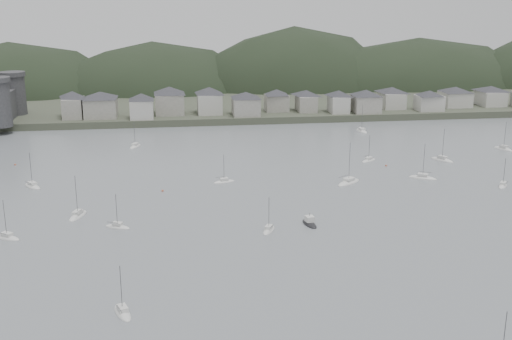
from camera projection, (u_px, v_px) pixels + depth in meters
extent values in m
plane|color=slate|center=(316.00, 317.00, 108.01)|extent=(900.00, 900.00, 0.00)
cube|color=#383D2D|center=(207.00, 84.00, 389.22)|extent=(900.00, 250.00, 3.00)
ellipsoid|color=black|center=(15.00, 114.00, 355.37)|extent=(138.98, 92.48, 81.13)
ellipsoid|color=black|center=(155.00, 110.00, 366.79)|extent=(132.08, 90.41, 79.74)
ellipsoid|color=black|center=(293.00, 111.00, 378.74)|extent=(133.88, 88.37, 101.41)
ellipsoid|color=black|center=(415.00, 105.00, 383.45)|extent=(165.81, 81.78, 82.55)
cylinder|color=#323235|center=(14.00, 95.00, 277.76)|extent=(10.00, 10.00, 17.00)
cube|color=#323235|center=(7.00, 106.00, 265.06)|extent=(3.50, 30.00, 12.00)
cube|color=gray|center=(74.00, 108.00, 271.02)|extent=(8.34, 12.91, 8.59)
pyramid|color=#2D2D32|center=(73.00, 95.00, 269.48)|extent=(15.78, 15.78, 3.01)
cube|color=gray|center=(101.00, 108.00, 272.01)|extent=(13.68, 13.35, 8.36)
pyramid|color=#2D2D32|center=(100.00, 95.00, 270.52)|extent=(20.07, 20.07, 2.93)
cube|color=#B9B7AE|center=(142.00, 109.00, 269.38)|extent=(9.78, 10.20, 8.08)
pyramid|color=#2D2D32|center=(141.00, 97.00, 267.93)|extent=(14.83, 14.83, 2.83)
cube|color=gray|center=(170.00, 104.00, 280.06)|extent=(12.59, 13.33, 9.09)
pyramid|color=#2D2D32|center=(169.00, 90.00, 278.42)|extent=(19.24, 19.24, 3.18)
cube|color=#B9B7AE|center=(210.00, 104.00, 281.00)|extent=(10.74, 12.17, 8.87)
pyramid|color=#2D2D32|center=(209.00, 90.00, 279.41)|extent=(17.01, 17.01, 3.10)
cube|color=gray|center=(246.00, 107.00, 277.00)|extent=(11.63, 12.09, 7.69)
pyramid|color=#2D2D32|center=(246.00, 95.00, 275.62)|extent=(17.61, 17.61, 2.69)
cube|color=gray|center=(277.00, 103.00, 287.36)|extent=(10.37, 9.35, 7.44)
pyramid|color=#2D2D32|center=(277.00, 92.00, 286.03)|extent=(14.65, 14.65, 2.60)
cube|color=gray|center=(306.00, 103.00, 286.90)|extent=(8.24, 12.20, 7.22)
pyramid|color=#2D2D32|center=(306.00, 93.00, 285.61)|extent=(15.17, 15.17, 2.53)
cube|color=#B9B7AE|center=(338.00, 104.00, 283.73)|extent=(8.06, 10.91, 7.46)
pyramid|color=#2D2D32|center=(339.00, 93.00, 282.39)|extent=(14.08, 14.08, 2.61)
cube|color=gray|center=(366.00, 104.00, 283.94)|extent=(11.73, 11.78, 7.66)
pyramid|color=#2D2D32|center=(366.00, 93.00, 282.56)|extent=(17.46, 17.46, 2.68)
cube|color=#B9B7AE|center=(392.00, 100.00, 295.51)|extent=(10.19, 13.02, 7.33)
pyramid|color=#2D2D32|center=(392.00, 90.00, 294.20)|extent=(17.23, 17.23, 2.57)
cube|color=#B9B7AE|center=(429.00, 103.00, 289.14)|extent=(11.70, 9.81, 6.88)
pyramid|color=#2D2D32|center=(430.00, 93.00, 287.90)|extent=(15.97, 15.97, 2.41)
cube|color=#B9B7AE|center=(455.00, 99.00, 299.83)|extent=(12.83, 12.48, 7.00)
pyramid|color=#2D2D32|center=(456.00, 89.00, 298.58)|extent=(18.79, 18.79, 2.45)
cube|color=#B9B7AE|center=(490.00, 98.00, 302.80)|extent=(11.07, 13.50, 6.97)
pyramid|color=#2D2D32|center=(491.00, 88.00, 301.55)|extent=(18.25, 18.25, 2.44)
ellipsoid|color=silver|center=(504.00, 149.00, 227.80)|extent=(5.37, 8.52, 1.63)
cube|color=silver|center=(504.00, 146.00, 227.50)|extent=(2.70, 3.30, 0.70)
cylinder|color=#3F3F42|center=(505.00, 135.00, 226.41)|extent=(0.12, 0.12, 10.16)
cylinder|color=#3F3F42|center=(505.00, 146.00, 225.98)|extent=(1.42, 3.44, 0.10)
ellipsoid|color=silver|center=(7.00, 238.00, 143.50)|extent=(7.35, 5.85, 1.45)
cube|color=silver|center=(7.00, 234.00, 143.23)|extent=(2.99, 2.71, 0.70)
cylinder|color=#3F3F42|center=(5.00, 219.00, 142.26)|extent=(0.12, 0.12, 9.05)
cylinder|color=#3F3F42|center=(1.00, 233.00, 142.26)|extent=(2.80, 1.84, 0.10)
ellipsoid|color=silver|center=(349.00, 183.00, 186.29)|extent=(9.65, 8.55, 1.96)
cube|color=silver|center=(349.00, 179.00, 185.95)|extent=(4.03, 3.82, 0.70)
cylinder|color=#3F3F42|center=(349.00, 163.00, 184.62)|extent=(0.12, 0.12, 12.27)
cylinder|color=#3F3F42|center=(343.00, 176.00, 186.66)|extent=(3.53, 2.82, 0.10)
ellipsoid|color=silver|center=(224.00, 182.00, 187.15)|extent=(7.06, 4.04, 1.34)
cube|color=silver|center=(224.00, 179.00, 186.89)|extent=(2.69, 2.11, 0.70)
cylinder|color=#3F3F42|center=(224.00, 168.00, 185.99)|extent=(0.12, 0.12, 8.41)
cylinder|color=#3F3F42|center=(220.00, 177.00, 186.93)|extent=(2.92, 0.99, 0.10)
ellipsoid|color=silver|center=(123.00, 313.00, 109.33)|extent=(4.49, 7.42, 1.41)
cube|color=silver|center=(122.00, 308.00, 109.06)|extent=(2.29, 2.85, 0.70)
cylinder|color=#3F3F42|center=(121.00, 289.00, 108.12)|extent=(0.12, 0.12, 8.84)
cylinder|color=#3F3F42|center=(119.00, 309.00, 107.72)|extent=(1.15, 3.03, 0.10)
ellipsoid|color=silver|center=(362.00, 131.00, 258.56)|extent=(3.77, 9.10, 1.77)
cube|color=silver|center=(362.00, 129.00, 258.24)|extent=(2.27, 3.29, 0.70)
cylinder|color=#3F3F42|center=(362.00, 118.00, 257.05)|extent=(0.12, 0.12, 11.05)
cylinder|color=#3F3F42|center=(361.00, 126.00, 259.63)|extent=(0.53, 3.97, 0.10)
ellipsoid|color=silver|center=(118.00, 227.00, 150.24)|extent=(6.84, 4.89, 1.32)
cube|color=silver|center=(117.00, 224.00, 149.99)|extent=(2.72, 2.34, 0.70)
cylinder|color=#3F3F42|center=(117.00, 211.00, 149.11)|extent=(0.12, 0.12, 8.25)
cylinder|color=#3F3F42|center=(113.00, 222.00, 149.18)|extent=(2.69, 1.44, 0.10)
ellipsoid|color=silver|center=(135.00, 147.00, 231.90)|extent=(5.12, 7.93, 1.52)
cube|color=silver|center=(135.00, 144.00, 231.62)|extent=(2.55, 3.09, 0.70)
cylinder|color=#3F3F42|center=(135.00, 134.00, 230.60)|extent=(0.12, 0.12, 9.48)
cylinder|color=#3F3F42|center=(134.00, 142.00, 232.61)|extent=(1.39, 3.19, 0.10)
ellipsoid|color=silver|center=(78.00, 216.00, 157.93)|extent=(5.11, 8.82, 1.68)
cube|color=silver|center=(78.00, 212.00, 157.63)|extent=(2.65, 3.36, 0.70)
cylinder|color=#3F3F42|center=(76.00, 196.00, 156.50)|extent=(0.12, 0.12, 10.50)
cylinder|color=#3F3F42|center=(79.00, 212.00, 156.17)|extent=(1.24, 3.63, 0.10)
ellipsoid|color=silver|center=(33.00, 187.00, 182.61)|extent=(6.91, 7.99, 1.61)
cube|color=silver|center=(32.00, 183.00, 182.32)|extent=(3.12, 3.32, 0.70)
cylinder|color=#3F3F42|center=(31.00, 170.00, 181.23)|extent=(0.12, 0.12, 10.08)
cylinder|color=#3F3F42|center=(28.00, 183.00, 180.95)|extent=(2.26, 2.96, 0.10)
ellipsoid|color=silver|center=(442.00, 160.00, 212.39)|extent=(6.82, 8.80, 1.72)
cube|color=silver|center=(442.00, 157.00, 212.08)|extent=(3.18, 3.56, 0.70)
cylinder|color=#3F3F42|center=(443.00, 144.00, 210.92)|extent=(0.12, 0.12, 10.77)
cylinder|color=#3F3F42|center=(442.00, 156.00, 210.56)|extent=(2.09, 3.37, 0.10)
ellipsoid|color=silver|center=(423.00, 178.00, 191.19)|extent=(8.59, 6.84, 1.69)
cube|color=silver|center=(423.00, 175.00, 190.89)|extent=(3.50, 3.16, 0.70)
cylinder|color=#3F3F42|center=(424.00, 161.00, 189.75)|extent=(0.12, 0.12, 10.58)
cylinder|color=#3F3F42|center=(426.00, 172.00, 191.70)|extent=(3.26, 2.14, 0.10)
ellipsoid|color=silver|center=(369.00, 161.00, 211.66)|extent=(6.91, 5.98, 1.39)
cube|color=silver|center=(369.00, 158.00, 211.39)|extent=(2.87, 2.69, 0.70)
cylinder|color=#3F3F42|center=(369.00, 148.00, 210.46)|extent=(0.12, 0.12, 8.71)
cylinder|color=#3F3F42|center=(365.00, 156.00, 211.83)|extent=(2.57, 1.97, 0.10)
cylinder|color=#3F3F42|center=(504.00, 339.00, 92.31)|extent=(0.12, 0.12, 8.98)
ellipsoid|color=silver|center=(503.00, 186.00, 183.24)|extent=(5.85, 6.59, 1.34)
cube|color=silver|center=(503.00, 183.00, 182.98)|extent=(2.62, 2.76, 0.70)
cylinder|color=#3F3F42|center=(504.00, 172.00, 182.09)|extent=(0.12, 0.12, 8.39)
cylinder|color=#3F3F42|center=(507.00, 182.00, 182.04)|extent=(1.96, 2.43, 0.10)
ellipsoid|color=silver|center=(269.00, 231.00, 148.18)|extent=(4.70, 6.73, 1.30)
cube|color=silver|center=(269.00, 227.00, 147.93)|extent=(2.27, 2.66, 0.70)
cylinder|color=#3F3F42|center=(269.00, 214.00, 147.06)|extent=(0.12, 0.12, 8.10)
cylinder|color=#3F3F42|center=(272.00, 226.00, 146.85)|extent=(1.37, 2.66, 0.10)
ellipsoid|color=black|center=(309.00, 224.00, 152.34)|extent=(3.65, 7.14, 1.50)
cube|color=silver|center=(310.00, 219.00, 151.96)|extent=(2.24, 2.35, 1.40)
cylinder|color=#3F3F42|center=(310.00, 215.00, 151.73)|extent=(0.10, 0.10, 1.20)
sphere|color=#B4583C|center=(386.00, 166.00, 205.30)|extent=(0.70, 0.70, 0.70)
sphere|color=#B4583C|center=(163.00, 191.00, 178.46)|extent=(0.70, 0.70, 0.70)
sphere|color=#B4583C|center=(15.00, 165.00, 206.43)|extent=(0.70, 0.70, 0.70)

